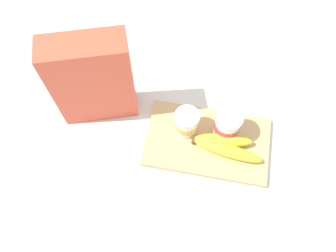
{
  "coord_description": "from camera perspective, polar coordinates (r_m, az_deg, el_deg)",
  "views": [
    {
      "loc": [
        -0.04,
        -0.4,
        0.9
      ],
      "look_at": [
        -0.11,
        0.0,
        0.07
      ],
      "focal_mm": 37.15,
      "sensor_mm": 36.0,
      "label": 1
    }
  ],
  "objects": [
    {
      "name": "cereal_box",
      "position": [
        0.92,
        -12.25,
        7.32
      ],
      "size": [
        0.22,
        0.14,
        0.29
      ],
      "primitive_type": "cube",
      "rotation": [
        0.0,
        0.0,
        3.47
      ],
      "color": "#D85138",
      "rests_on": "ground_plane"
    },
    {
      "name": "cutting_board",
      "position": [
        0.97,
        6.47,
        -2.59
      ],
      "size": [
        0.34,
        0.2,
        0.02
      ],
      "primitive_type": "cube",
      "color": "tan",
      "rests_on": "ground_plane"
    },
    {
      "name": "yogurt_cup_front",
      "position": [
        0.94,
        3.06,
        0.59
      ],
      "size": [
        0.07,
        0.07,
        0.08
      ],
      "color": "white",
      "rests_on": "cutting_board"
    },
    {
      "name": "banana_bunch",
      "position": [
        0.95,
        9.38,
        -3.27
      ],
      "size": [
        0.2,
        0.08,
        0.04
      ],
      "color": "yellow",
      "rests_on": "cutting_board"
    },
    {
      "name": "yogurt_cup_back",
      "position": [
        0.94,
        9.69,
        0.19
      ],
      "size": [
        0.07,
        0.07,
        0.09
      ],
      "color": "white",
      "rests_on": "cutting_board"
    },
    {
      "name": "ground_plane",
      "position": [
        0.98,
        6.42,
        -2.79
      ],
      "size": [
        2.4,
        2.4,
        0.0
      ],
      "primitive_type": "plane",
      "color": "silver"
    }
  ]
}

